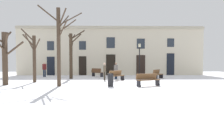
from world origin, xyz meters
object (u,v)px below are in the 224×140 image
object	(u,v)px
bench_near_center_tree	(158,74)
person_crossing_plaza	(105,71)
litter_bin	(111,80)
person_strolling	(116,70)
streetlamp	(139,56)
tree_right_of_center	(59,43)
bench_back_to_back_left	(97,72)
bench_near_lamp	(116,75)
person_by_shop_door	(44,68)
tree_left_of_center	(71,54)
bench_facing_shops	(148,80)
tree_near_facade	(5,56)
tree_foreground	(34,56)

from	to	relation	value
bench_near_center_tree	person_crossing_plaza	distance (m)	5.52
litter_bin	person_strolling	world-z (taller)	person_strolling
streetlamp	bench_near_center_tree	distance (m)	3.17
tree_right_of_center	person_strolling	xyz separation A→B (m)	(4.11, 5.74, -2.04)
bench_back_to_back_left	bench_near_lamp	bearing A→B (deg)	156.08
bench_near_center_tree	person_by_shop_door	size ratio (longest dim) A/B	1.00
person_strolling	bench_near_lamp	bearing A→B (deg)	-146.98
tree_left_of_center	bench_facing_shops	size ratio (longest dim) A/B	2.76
litter_bin	person_strolling	xyz separation A→B (m)	(0.61, 5.88, 0.43)
tree_near_facade	litter_bin	world-z (taller)	tree_near_facade
litter_bin	person_crossing_plaza	bearing A→B (deg)	95.78
tree_left_of_center	bench_near_lamp	distance (m)	5.30
tree_foreground	person_strolling	size ratio (longest dim) A/B	2.69
bench_back_to_back_left	person_strolling	distance (m)	3.83
litter_bin	tree_right_of_center	bearing A→B (deg)	177.73
bench_near_center_tree	person_strolling	xyz separation A→B (m)	(-4.17, -0.43, 0.43)
bench_near_center_tree	person_crossing_plaza	xyz separation A→B (m)	(-5.25, -1.66, 0.42)
bench_facing_shops	person_by_shop_door	distance (m)	13.15
person_by_shop_door	person_crossing_plaza	distance (m)	7.96
person_crossing_plaza	streetlamp	bearing A→B (deg)	-47.94
tree_near_facade	bench_facing_shops	size ratio (longest dim) A/B	2.28
tree_right_of_center	tree_foreground	bearing A→B (deg)	133.85
litter_bin	bench_near_lamp	distance (m)	4.21
tree_left_of_center	bench_near_lamp	bearing A→B (deg)	-27.74
tree_right_of_center	person_by_shop_door	distance (m)	9.75
tree_foreground	bench_facing_shops	distance (m)	9.37
tree_left_of_center	person_strolling	size ratio (longest dim) A/B	3.00
tree_near_facade	person_crossing_plaza	xyz separation A→B (m)	(7.09, 3.64, -1.24)
bench_near_center_tree	person_strolling	size ratio (longest dim) A/B	1.05
tree_left_of_center	person_strolling	world-z (taller)	tree_left_of_center
tree_left_of_center	tree_right_of_center	bearing A→B (deg)	-87.70
tree_near_facade	person_strolling	size ratio (longest dim) A/B	2.47
person_strolling	person_crossing_plaza	bearing A→B (deg)	172.66
litter_bin	person_by_shop_door	bearing A→B (deg)	128.73
bench_facing_shops	person_by_shop_door	xyz separation A→B (m)	(-9.75, 8.81, 0.49)
bench_back_to_back_left	person_strolling	size ratio (longest dim) A/B	0.88
streetlamp	bench_back_to_back_left	xyz separation A→B (m)	(-4.64, 0.69, -1.79)
bench_near_center_tree	bench_back_to_back_left	distance (m)	6.76
tree_right_of_center	bench_back_to_back_left	bearing A→B (deg)	76.66
tree_left_of_center	bench_back_to_back_left	xyz separation A→B (m)	(2.39, 2.68, -2.01)
litter_bin	person_by_shop_door	xyz separation A→B (m)	(-7.18, 8.95, 0.49)
person_crossing_plaza	person_strolling	bearing A→B (deg)	-44.55
streetlamp	person_by_shop_door	distance (m)	10.55
tree_right_of_center	bench_near_center_tree	size ratio (longest dim) A/B	3.25
person_crossing_plaza	tree_right_of_center	bearing A→B (deg)	142.81
bench_back_to_back_left	person_crossing_plaza	size ratio (longest dim) A/B	0.89
bench_back_to_back_left	tree_left_of_center	bearing A→B (deg)	92.97
tree_left_of_center	bench_near_center_tree	distance (m)	8.77
tree_foreground	tree_near_facade	bearing A→B (deg)	-124.79
person_by_shop_door	litter_bin	bearing A→B (deg)	139.41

